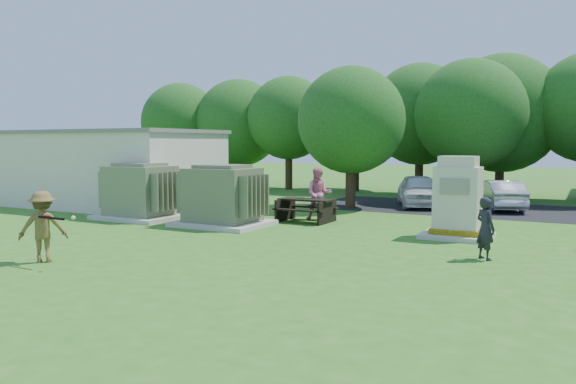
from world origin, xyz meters
The scene contains 15 objects.
ground centered at (0.00, 0.00, 0.00)m, with size 120.00×120.00×0.00m, color #2D6619.
service_building centered at (-11.00, 7.00, 1.60)m, with size 10.00×5.00×3.20m, color beige.
service_building_roof centered at (-11.00, 7.00, 3.27)m, with size 10.20×5.20×0.15m, color slate.
parking_strip centered at (7.00, 13.50, 0.01)m, with size 20.00×6.00×0.01m, color #232326.
transformer_left centered at (-6.50, 4.50, 0.97)m, with size 3.00×2.40×2.07m.
transformer_right centered at (-2.80, 4.50, 0.97)m, with size 3.00×2.40×2.07m.
generator_cabinet centered at (4.73, 5.75, 1.06)m, with size 1.99×1.62×2.42m.
picnic_table centered at (-0.74, 6.68, 0.51)m, with size 1.92×1.44×0.82m.
batter centered at (-3.11, -2.34, 0.84)m, with size 1.09×0.62×1.68m, color brown.
person_by_generator centered at (5.98, 2.91, 0.76)m, with size 0.55×0.36×1.51m, color black.
person_at_picnic centered at (-0.53, 7.33, 0.96)m, with size 0.93×0.73×1.92m, color pink.
car_white centered at (1.47, 13.44, 0.71)m, with size 1.68×4.17×1.42m, color white.
car_silver_a centered at (4.82, 13.80, 0.63)m, with size 1.33×3.80×1.25m, color #A9A9AD.
batting_equipment centered at (-2.49, -2.52, 1.11)m, with size 1.22×0.22×0.13m.
tree_row centered at (1.75, 18.50, 4.15)m, with size 41.30×13.30×7.30m.
Camera 1 is at (8.19, -11.04, 2.80)m, focal length 35.00 mm.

